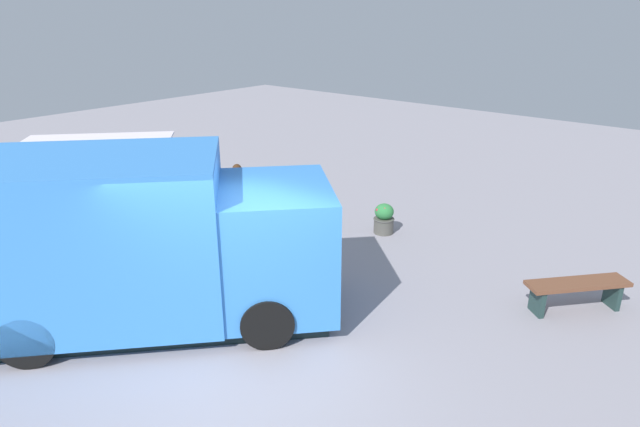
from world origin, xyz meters
The scene contains 5 objects.
ground_plane centered at (0.00, 0.00, 0.00)m, with size 40.00×40.00×0.00m, color #95919A.
food_truck centered at (2.00, 0.23, 1.23)m, with size 5.14×5.39×2.56m.
person_customer centered at (5.26, -4.54, 0.34)m, with size 0.59×0.80×0.84m.
planter_flowering_far centered at (1.16, -4.95, 0.32)m, with size 0.44×0.44×0.64m.
plaza_bench centered at (-2.89, -4.25, 0.37)m, with size 1.35×1.49×0.49m.
Camera 1 is at (-4.70, 4.08, 4.46)m, focal length 30.76 mm.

